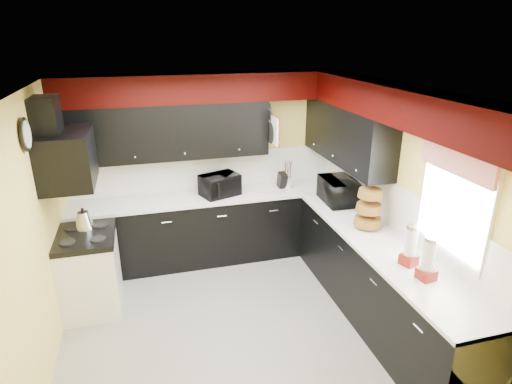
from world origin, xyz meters
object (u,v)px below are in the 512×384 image
at_px(toaster_oven, 220,185).
at_px(knife_block, 282,180).
at_px(microwave, 339,191).
at_px(kettle, 84,220).
at_px(utensil_crock, 288,182).

bearing_deg(toaster_oven, knife_block, -17.20).
height_order(microwave, kettle, microwave).
bearing_deg(knife_block, kettle, -169.09).
distance_m(microwave, knife_block, 0.86).
height_order(toaster_oven, microwave, microwave).
relative_size(toaster_oven, microwave, 0.87).
bearing_deg(knife_block, utensil_crock, 2.08).
distance_m(toaster_oven, kettle, 1.74).
relative_size(toaster_oven, kettle, 2.28).
xyz_separation_m(toaster_oven, microwave, (1.40, -0.64, 0.01)).
height_order(utensil_crock, kettle, kettle).
height_order(microwave, knife_block, microwave).
distance_m(microwave, utensil_crock, 0.82).
bearing_deg(toaster_oven, microwave, -44.53).
distance_m(toaster_oven, knife_block, 0.88).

